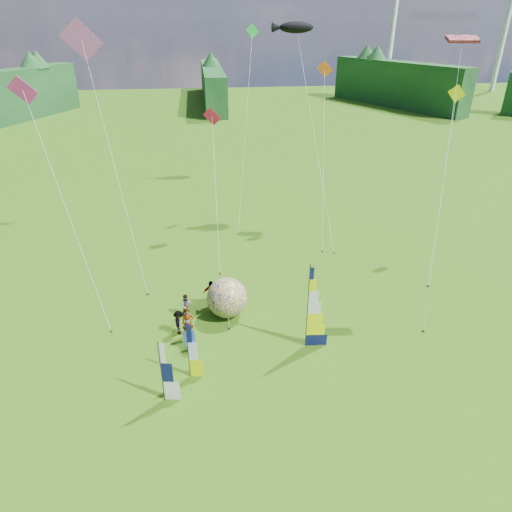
{
  "coord_description": "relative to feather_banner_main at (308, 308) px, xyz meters",
  "views": [
    {
      "loc": [
        -3.66,
        -17.23,
        16.79
      ],
      "look_at": [
        -1.0,
        4.0,
        5.5
      ],
      "focal_mm": 32.0,
      "sensor_mm": 36.0,
      "label": 1
    }
  ],
  "objects": [
    {
      "name": "spectator_a",
      "position": [
        -6.65,
        1.74,
        -1.64
      ],
      "size": [
        0.72,
        0.51,
        1.88
      ],
      "primitive_type": "imported",
      "rotation": [
        0.0,
        0.0,
        0.09
      ],
      "color": "#66594C",
      "rests_on": "ground"
    },
    {
      "name": "kite_whale",
      "position": [
        4.26,
        17.42,
        6.21
      ],
      "size": [
        9.31,
        16.75,
        17.56
      ],
      "primitive_type": null,
      "rotation": [
        0.0,
        0.0,
        0.32
      ],
      "color": "black",
      "rests_on": "ground"
    },
    {
      "name": "spectator_b",
      "position": [
        -6.75,
        3.82,
        -1.81
      ],
      "size": [
        0.77,
        0.42,
        1.53
      ],
      "primitive_type": "imported",
      "rotation": [
        0.0,
        0.0,
        0.07
      ],
      "color": "#66594C",
      "rests_on": "ground"
    },
    {
      "name": "kite_parafoil",
      "position": [
        8.79,
        3.93,
        6.13
      ],
      "size": [
        9.32,
        12.19,
        17.41
      ],
      "primitive_type": null,
      "rotation": [
        0.0,
        0.0,
        -0.28
      ],
      "color": "red",
      "rests_on": "ground"
    },
    {
      "name": "spectator_c",
      "position": [
        -7.2,
        2.06,
        -1.8
      ],
      "size": [
        0.45,
        1.03,
        1.55
      ],
      "primitive_type": "imported",
      "rotation": [
        0.0,
        0.0,
        1.65
      ],
      "color": "#66594C",
      "rests_on": "ground"
    },
    {
      "name": "ground",
      "position": [
        -1.74,
        -3.04,
        -2.57
      ],
      "size": [
        220.0,
        220.0,
        0.0
      ],
      "primitive_type": "plane",
      "color": "#4B7014",
      "rests_on": "ground"
    },
    {
      "name": "side_banner_left",
      "position": [
        -6.56,
        -1.73,
        -0.9
      ],
      "size": [
        0.94,
        0.29,
        3.34
      ],
      "primitive_type": null,
      "rotation": [
        0.0,
        0.0,
        -0.21
      ],
      "color": "#E8FF00",
      "rests_on": "ground"
    },
    {
      "name": "feather_banner_main",
      "position": [
        0.0,
        0.0,
        0.0
      ],
      "size": [
        1.39,
        0.22,
        5.15
      ],
      "primitive_type": null,
      "rotation": [
        0.0,
        0.0,
        -0.09
      ],
      "color": "#0C1344",
      "rests_on": "ground"
    },
    {
      "name": "small_kite_green",
      "position": [
        -1.31,
        19.84,
        5.76
      ],
      "size": [
        8.43,
        11.88,
        16.66
      ],
      "primitive_type": null,
      "rotation": [
        0.0,
        0.0,
        0.4
      ],
      "color": "green",
      "rests_on": "ground"
    },
    {
      "name": "treeline_ring",
      "position": [
        -1.74,
        -3.04,
        1.43
      ],
      "size": [
        210.0,
        210.0,
        8.0
      ],
      "primitive_type": null,
      "color": "#235B27",
      "rests_on": "ground"
    },
    {
      "name": "turbine_left",
      "position": [
        68.26,
        91.96,
        12.43
      ],
      "size": [
        8.0,
        1.2,
        30.0
      ],
      "primitive_type": null,
      "color": "silver",
      "rests_on": "ground"
    },
    {
      "name": "small_kite_yellow",
      "position": [
        11.78,
        9.03,
        3.86
      ],
      "size": [
        6.53,
        10.16,
        12.87
      ],
      "primitive_type": null,
      "rotation": [
        0.0,
        0.0,
        -0.06
      ],
      "color": "#FEFF00",
      "rests_on": "ground"
    },
    {
      "name": "small_kite_red",
      "position": [
        -4.32,
        13.38,
        2.83
      ],
      "size": [
        4.77,
        11.96,
        10.8
      ],
      "primitive_type": null,
      "rotation": [
        0.0,
        0.0,
        -0.18
      ],
      "color": "#E91E45",
      "rests_on": "ground"
    },
    {
      "name": "spectator_d",
      "position": [
        -5.16,
        4.68,
        -1.63
      ],
      "size": [
        1.18,
        0.7,
        1.89
      ],
      "primitive_type": "imported",
      "rotation": [
        0.0,
        0.0,
        2.9
      ],
      "color": "#66594C",
      "rests_on": "ground"
    },
    {
      "name": "bol_inflatable",
      "position": [
        -4.23,
        3.61,
        -1.3
      ],
      "size": [
        3.34,
        3.34,
        2.54
      ],
      "primitive_type": "sphere",
      "rotation": [
        0.0,
        0.0,
        0.41
      ],
      "color": "#14056D",
      "rests_on": "ground"
    },
    {
      "name": "side_banner_far",
      "position": [
        -7.81,
        -3.22,
        -0.84
      ],
      "size": [
        1.02,
        0.27,
        3.46
      ],
      "primitive_type": null,
      "rotation": [
        0.0,
        0.0,
        -0.17
      ],
      "color": "white",
      "rests_on": "ground"
    },
    {
      "name": "camp_chair",
      "position": [
        -6.5,
        0.34,
        -2.0
      ],
      "size": [
        0.81,
        0.81,
        1.14
      ],
      "primitive_type": null,
      "rotation": [
        0.0,
        0.0,
        0.28
      ],
      "color": "navy",
      "rests_on": "ground"
    },
    {
      "name": "kite_rainbow_delta",
      "position": [
        -10.9,
        9.58,
        6.23
      ],
      "size": [
        9.57,
        11.65,
        17.6
      ],
      "primitive_type": null,
      "rotation": [
        0.0,
        0.0,
        0.27
      ],
      "color": "#FD292B",
      "rests_on": "ground"
    },
    {
      "name": "small_kite_pink",
      "position": [
        -13.21,
        5.52,
        4.65
      ],
      "size": [
        6.89,
        8.64,
        14.45
      ],
      "primitive_type": null,
      "rotation": [
        0.0,
        0.0,
        -0.03
      ],
      "color": "#D02D88",
      "rests_on": "ground"
    },
    {
      "name": "small_kite_orange",
      "position": [
        4.68,
        15.57,
        4.42
      ],
      "size": [
        4.22,
        10.82,
        14.0
      ],
      "primitive_type": null,
      "rotation": [
        0.0,
        0.0,
        -0.04
      ],
      "color": "#FF6115",
      "rests_on": "ground"
    },
    {
      "name": "turbine_right",
      "position": [
        43.26,
        98.96,
        12.43
      ],
      "size": [
        8.0,
        1.2,
        30.0
      ],
      "primitive_type": null,
      "color": "silver",
      "rests_on": "ground"
    }
  ]
}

